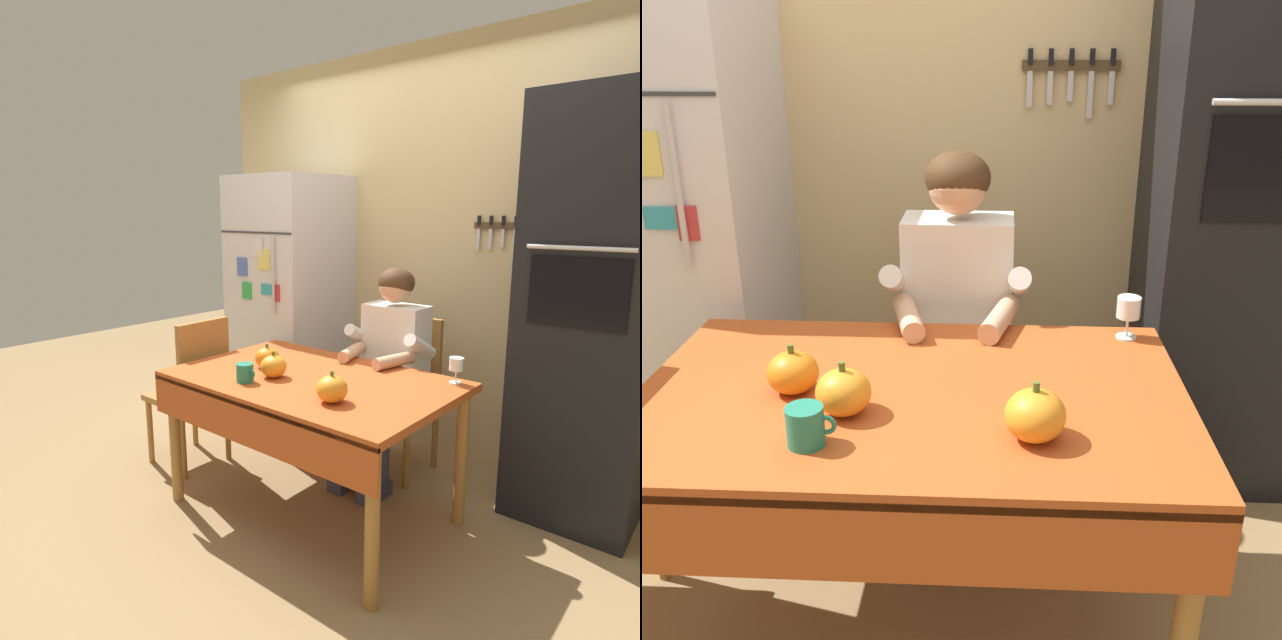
# 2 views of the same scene
# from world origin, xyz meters

# --- Properties ---
(back_wall_assembly) EXTENTS (3.70, 0.13, 2.60)m
(back_wall_assembly) POSITION_xyz_m (0.05, 1.35, 1.30)
(back_wall_assembly) COLOR #D1B784
(back_wall_assembly) RESTS_ON ground
(refrigerator) EXTENTS (0.68, 0.71, 1.80)m
(refrigerator) POSITION_xyz_m (-0.95, 0.96, 0.90)
(refrigerator) COLOR silver
(refrigerator) RESTS_ON ground
(wall_oven) EXTENTS (0.60, 0.64, 2.10)m
(wall_oven) POSITION_xyz_m (1.05, 1.00, 1.05)
(wall_oven) COLOR black
(wall_oven) RESTS_ON ground
(dining_table) EXTENTS (1.40, 0.90, 0.74)m
(dining_table) POSITION_xyz_m (0.00, 0.08, 0.66)
(dining_table) COLOR #9E6B33
(dining_table) RESTS_ON ground
(chair_behind_person) EXTENTS (0.40, 0.40, 0.93)m
(chair_behind_person) POSITION_xyz_m (0.08, 0.87, 0.51)
(chair_behind_person) COLOR #9E6B33
(chair_behind_person) RESTS_ON ground
(seated_person) EXTENTS (0.47, 0.55, 1.25)m
(seated_person) POSITION_xyz_m (0.08, 0.68, 0.74)
(seated_person) COLOR #38384C
(seated_person) RESTS_ON ground
(coffee_mug) EXTENTS (0.11, 0.08, 0.09)m
(coffee_mug) POSITION_xyz_m (-0.20, -0.17, 0.79)
(coffee_mug) COLOR #237F66
(coffee_mug) RESTS_ON dining_table
(wine_glass) EXTENTS (0.07, 0.07, 0.13)m
(wine_glass) POSITION_xyz_m (0.60, 0.47, 0.83)
(wine_glass) COLOR white
(wine_glass) RESTS_ON dining_table
(pumpkin_large) EXTENTS (0.13, 0.13, 0.13)m
(pumpkin_large) POSITION_xyz_m (-0.15, -0.03, 0.80)
(pumpkin_large) COLOR orange
(pumpkin_large) RESTS_ON dining_table
(pumpkin_medium) EXTENTS (0.14, 0.14, 0.14)m
(pumpkin_medium) POSITION_xyz_m (0.30, -0.12, 0.80)
(pumpkin_medium) COLOR orange
(pumpkin_medium) RESTS_ON dining_table
(pumpkin_small) EXTENTS (0.13, 0.13, 0.13)m
(pumpkin_small) POSITION_xyz_m (-0.30, 0.07, 0.79)
(pumpkin_small) COLOR orange
(pumpkin_small) RESTS_ON dining_table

